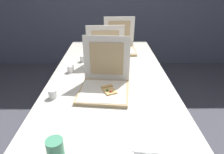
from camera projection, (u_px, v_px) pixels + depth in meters
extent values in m
cube|color=silver|center=(109.00, 77.00, 1.62)|extent=(0.95, 2.05, 0.03)
cylinder|color=gray|center=(80.00, 71.00, 2.64)|extent=(0.04, 0.04, 0.70)
cylinder|color=gray|center=(140.00, 71.00, 2.65)|extent=(0.04, 0.04, 0.70)
cube|color=tan|center=(104.00, 92.00, 1.35)|extent=(0.37, 0.37, 0.02)
cube|color=silver|center=(103.00, 91.00, 1.34)|extent=(0.33, 0.33, 0.00)
cube|color=silver|center=(107.00, 59.00, 1.43)|extent=(0.34, 0.04, 0.34)
cube|color=tan|center=(107.00, 59.00, 1.42)|extent=(0.24, 0.03, 0.24)
cube|color=#E0B266|center=(110.00, 91.00, 1.34)|extent=(0.11, 0.13, 0.01)
cube|color=tan|center=(107.00, 87.00, 1.38)|extent=(0.08, 0.05, 0.02)
sphere|color=red|center=(111.00, 91.00, 1.31)|extent=(0.02, 0.02, 0.02)
sphere|color=#2D6628|center=(107.00, 90.00, 1.32)|extent=(0.02, 0.02, 0.02)
cube|color=tan|center=(106.00, 68.00, 1.74)|extent=(0.36, 0.36, 0.02)
cube|color=silver|center=(106.00, 67.00, 1.73)|extent=(0.33, 0.33, 0.00)
cube|color=silver|center=(105.00, 43.00, 1.79)|extent=(0.34, 0.08, 0.34)
cube|color=tan|center=(105.00, 43.00, 1.78)|extent=(0.25, 0.05, 0.24)
cube|color=tan|center=(120.00, 51.00, 2.17)|extent=(0.35, 0.35, 0.02)
cube|color=silver|center=(119.00, 49.00, 2.17)|extent=(0.34, 0.34, 0.00)
cube|color=silver|center=(119.00, 32.00, 2.22)|extent=(0.34, 0.07, 0.34)
cube|color=tan|center=(119.00, 32.00, 2.21)|extent=(0.25, 0.05, 0.24)
cube|color=#E5B74C|center=(117.00, 49.00, 2.16)|extent=(0.09, 0.15, 0.01)
cube|color=tan|center=(116.00, 47.00, 2.22)|extent=(0.08, 0.03, 0.02)
sphere|color=#2D6628|center=(117.00, 48.00, 2.16)|extent=(0.02, 0.02, 0.02)
sphere|color=red|center=(118.00, 49.00, 2.13)|extent=(0.02, 0.02, 0.02)
cylinder|color=white|center=(83.00, 59.00, 1.89)|extent=(0.06, 0.06, 0.06)
cylinder|color=white|center=(53.00, 94.00, 1.30)|extent=(0.06, 0.06, 0.06)
cylinder|color=white|center=(71.00, 69.00, 1.67)|extent=(0.06, 0.06, 0.06)
cylinder|color=#4C9E75|center=(55.00, 150.00, 0.83)|extent=(0.07, 0.07, 0.10)
cube|color=white|center=(143.00, 144.00, 0.93)|extent=(0.13, 0.13, 0.00)
cube|color=white|center=(146.00, 144.00, 0.93)|extent=(0.15, 0.15, 0.00)
cube|color=white|center=(145.00, 144.00, 0.93)|extent=(0.12, 0.12, 0.00)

